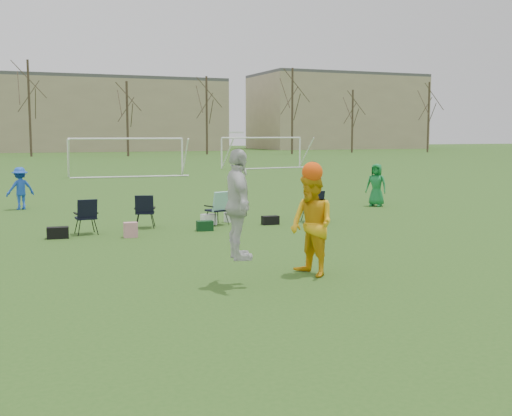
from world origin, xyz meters
name	(u,v)px	position (x,y,z in m)	size (l,w,h in m)	color
ground	(248,296)	(0.00, 0.00, 0.00)	(260.00, 260.00, 0.00)	#2C541A
fielder_blue	(20,188)	(-3.08, 14.63, 0.76)	(0.99, 0.57, 1.53)	blue
fielder_green_far	(376,185)	(9.36, 10.78, 0.80)	(0.78, 0.51, 1.60)	#147133
center_contest	(282,215)	(1.02, 0.92, 1.21)	(2.39, 1.43, 2.75)	silver
sideline_setup	(219,207)	(2.21, 8.05, 0.56)	(8.27, 2.08, 1.87)	#0F3812
goal_mid	(126,146)	(4.00, 32.00, 1.92)	(7.40, 0.63, 2.46)	white
goal_right	(262,144)	(16.00, 38.00, 1.92)	(7.35, 1.14, 2.46)	white
tree_line	(32,113)	(0.24, 69.85, 5.09)	(110.28, 3.28, 11.40)	#382B21
building_row	(67,113)	(6.73, 96.00, 5.99)	(126.00, 16.00, 13.00)	tan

